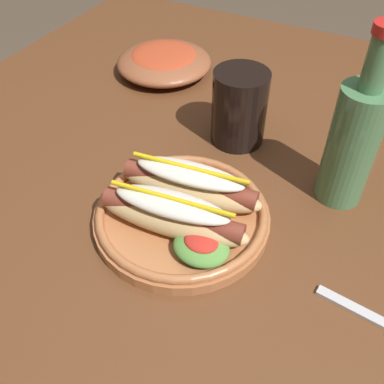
{
  "coord_description": "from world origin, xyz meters",
  "views": [
    {
      "loc": [
        0.15,
        -0.53,
        1.18
      ],
      "look_at": [
        -0.04,
        -0.14,
        0.77
      ],
      "focal_mm": 41.45,
      "sensor_mm": 36.0,
      "label": 1
    }
  ],
  "objects_px": {
    "glass_bottle": "(354,140)",
    "soda_cup": "(239,108)",
    "hot_dog_plate": "(182,209)",
    "fork": "(378,321)",
    "side_bowl": "(164,61)"
  },
  "relations": [
    {
      "from": "glass_bottle",
      "to": "soda_cup",
      "type": "bearing_deg",
      "value": 162.58
    },
    {
      "from": "hot_dog_plate",
      "to": "fork",
      "type": "xyz_separation_m",
      "value": [
        0.26,
        -0.03,
        -0.02
      ]
    },
    {
      "from": "fork",
      "to": "soda_cup",
      "type": "distance_m",
      "value": 0.36
    },
    {
      "from": "fork",
      "to": "side_bowl",
      "type": "bearing_deg",
      "value": 149.71
    },
    {
      "from": "hot_dog_plate",
      "to": "soda_cup",
      "type": "relative_size",
      "value": 1.96
    },
    {
      "from": "hot_dog_plate",
      "to": "soda_cup",
      "type": "height_order",
      "value": "soda_cup"
    },
    {
      "from": "fork",
      "to": "glass_bottle",
      "type": "height_order",
      "value": "glass_bottle"
    },
    {
      "from": "soda_cup",
      "to": "side_bowl",
      "type": "height_order",
      "value": "soda_cup"
    },
    {
      "from": "fork",
      "to": "soda_cup",
      "type": "bearing_deg",
      "value": 146.0
    },
    {
      "from": "soda_cup",
      "to": "side_bowl",
      "type": "bearing_deg",
      "value": 147.38
    },
    {
      "from": "hot_dog_plate",
      "to": "fork",
      "type": "height_order",
      "value": "hot_dog_plate"
    },
    {
      "from": "side_bowl",
      "to": "hot_dog_plate",
      "type": "bearing_deg",
      "value": -57.11
    },
    {
      "from": "fork",
      "to": "soda_cup",
      "type": "xyz_separation_m",
      "value": [
        -0.27,
        0.24,
        0.06
      ]
    },
    {
      "from": "hot_dog_plate",
      "to": "glass_bottle",
      "type": "distance_m",
      "value": 0.24
    },
    {
      "from": "hot_dog_plate",
      "to": "glass_bottle",
      "type": "bearing_deg",
      "value": 41.47
    }
  ]
}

